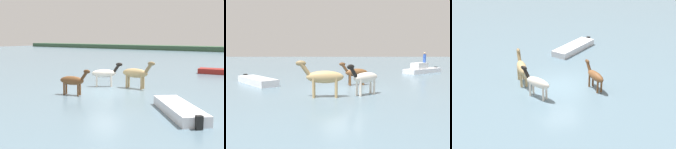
{
  "view_description": "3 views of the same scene",
  "coord_description": "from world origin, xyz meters",
  "views": [
    {
      "loc": [
        12.26,
        -16.41,
        3.84
      ],
      "look_at": [
        0.39,
        0.38,
        1.19
      ],
      "focal_mm": 48.27,
      "sensor_mm": 36.0,
      "label": 1
    },
    {
      "loc": [
        0.28,
        14.75,
        2.56
      ],
      "look_at": [
        0.32,
        -0.44,
        0.97
      ],
      "focal_mm": 36.4,
      "sensor_mm": 36.0,
      "label": 2
    },
    {
      "loc": [
        -19.1,
        4.3,
        9.56
      ],
      "look_at": [
        0.22,
        -0.31,
        0.7
      ],
      "focal_mm": 51.97,
      "sensor_mm": 36.0,
      "label": 3
    }
  ],
  "objects": [
    {
      "name": "horse_gray_outer",
      "position": [
        -0.98,
        -2.08,
        0.94
      ],
      "size": [
        2.21,
        0.88,
        1.71
      ],
      "rotation": [
        0.0,
        0.0,
        0.23
      ],
      "color": "brown",
      "rests_on": "ground_plane"
    },
    {
      "name": "ground_plane",
      "position": [
        0.0,
        0.0,
        0.0
      ],
      "size": [
        165.87,
        165.87,
        0.0
      ],
      "primitive_type": "plane",
      "color": "slate"
    },
    {
      "name": "horse_pinto_flank",
      "position": [
        1.12,
        2.42,
        1.12
      ],
      "size": [
        2.63,
        0.69,
        2.04
      ],
      "rotation": [
        0.0,
        0.0,
        0.04
      ],
      "color": "tan",
      "rests_on": "ground_plane"
    },
    {
      "name": "horse_rear_stallion",
      "position": [
        -1.23,
        1.75,
        1.01
      ],
      "size": [
        2.08,
        1.73,
        1.83
      ],
      "rotation": [
        0.0,
        0.0,
        0.66
      ],
      "color": "silver",
      "rests_on": "ground_plane"
    },
    {
      "name": "boat_dinghy_port",
      "position": [
        6.63,
        -2.72,
        0.17
      ],
      "size": [
        4.15,
        4.41,
        0.74
      ],
      "rotation": [
        0.0,
        0.0,
        2.3
      ],
      "color": "silver",
      "rests_on": "ground_plane"
    }
  ]
}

